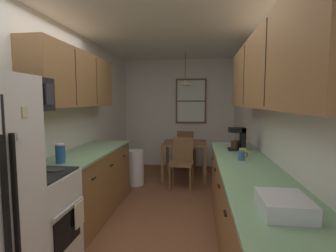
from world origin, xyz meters
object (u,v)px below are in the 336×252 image
(coffee_maker, at_px, (239,138))
(mug_by_coffeemaker, at_px, (241,155))
(dining_chair_near, at_px, (182,160))
(dining_chair_far, at_px, (186,148))
(mug_spare, at_px, (243,152))
(dish_rack, at_px, (284,205))
(dining_table, at_px, (185,148))
(storage_canister, at_px, (60,153))
(trash_bin, at_px, (135,167))
(microwave_over_range, at_px, (16,94))
(stove_range, at_px, (34,222))

(coffee_maker, bearing_deg, mug_by_coffeemaker, -95.58)
(dining_chair_near, distance_m, coffee_maker, 1.44)
(dining_chair_far, xyz_separation_m, mug_spare, (0.82, -2.66, 0.45))
(mug_by_coffeemaker, relative_size, dish_rack, 0.33)
(dining_table, xyz_separation_m, coffee_maker, (0.83, -1.65, 0.45))
(dining_chair_far, relative_size, storage_canister, 4.21)
(trash_bin, height_order, dish_rack, dish_rack)
(microwave_over_range, height_order, storage_canister, microwave_over_range)
(dining_table, relative_size, dish_rack, 2.55)
(dining_chair_far, xyz_separation_m, trash_bin, (-0.89, -1.18, -0.17))
(microwave_over_range, bearing_deg, dining_chair_near, 62.77)
(mug_by_coffeemaker, relative_size, mug_spare, 0.90)
(dining_chair_far, height_order, storage_canister, storage_canister)
(mug_spare, bearing_deg, dish_rack, -90.89)
(microwave_over_range, distance_m, dining_table, 3.53)
(dish_rack, bearing_deg, dining_chair_far, 100.62)
(stove_range, xyz_separation_m, coffee_maker, (2.01, 1.48, 0.59))
(mug_by_coffeemaker, bearing_deg, dining_chair_near, 115.38)
(microwave_over_range, xyz_separation_m, dining_table, (1.30, 3.12, -1.01))
(microwave_over_range, height_order, mug_spare, microwave_over_range)
(mug_by_coffeemaker, bearing_deg, trash_bin, 134.43)
(stove_range, xyz_separation_m, trash_bin, (0.29, 2.56, -0.14))
(storage_canister, bearing_deg, dining_table, 65.62)
(dining_chair_far, bearing_deg, trash_bin, -127.07)
(microwave_over_range, relative_size, dish_rack, 1.76)
(dining_chair_near, xyz_separation_m, dish_rack, (0.81, -3.03, 0.45))
(mug_spare, relative_size, dish_rack, 0.37)
(stove_range, xyz_separation_m, storage_canister, (-0.01, 0.49, 0.54))
(stove_range, relative_size, dining_chair_far, 1.22)
(trash_bin, bearing_deg, dish_rack, -61.33)
(stove_range, distance_m, coffee_maker, 2.57)
(stove_range, distance_m, dish_rack, 2.11)
(coffee_maker, bearing_deg, dining_chair_far, 110.17)
(dining_table, bearing_deg, coffee_maker, -63.35)
(dining_chair_near, height_order, storage_canister, storage_canister)
(trash_bin, bearing_deg, dining_chair_near, -3.51)
(coffee_maker, bearing_deg, storage_canister, -153.99)
(dining_chair_near, relative_size, dining_chair_far, 1.00)
(stove_range, distance_m, mug_by_coffeemaker, 2.19)
(dining_chair_near, bearing_deg, dining_table, 89.05)
(stove_range, distance_m, dining_chair_far, 3.92)
(dining_table, bearing_deg, dish_rack, -77.70)
(microwave_over_range, relative_size, dining_table, 0.69)
(stove_range, xyz_separation_m, dining_chair_near, (1.18, 2.51, 0.03))
(microwave_over_range, distance_m, dining_chair_near, 3.04)
(microwave_over_range, height_order, dining_chair_near, microwave_over_range)
(dining_table, height_order, coffee_maker, coffee_maker)
(stove_range, distance_m, storage_canister, 0.73)
(stove_range, distance_m, mug_spare, 2.33)
(mug_by_coffeemaker, distance_m, dish_rack, 1.40)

